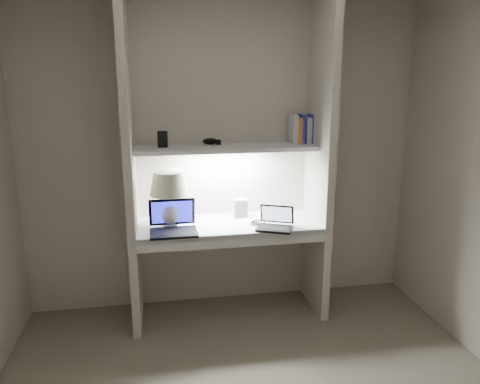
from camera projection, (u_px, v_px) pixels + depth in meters
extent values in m
cube|color=beige|center=(223.00, 157.00, 3.81)|extent=(3.20, 0.01, 2.50)
cube|color=beige|center=(130.00, 166.00, 3.43)|extent=(0.06, 0.55, 2.50)
cube|color=beige|center=(320.00, 160.00, 3.67)|extent=(0.06, 0.55, 2.50)
cube|color=white|center=(228.00, 225.00, 3.67)|extent=(1.40, 0.55, 0.04)
cube|color=silver|center=(234.00, 240.00, 3.43)|extent=(1.46, 0.03, 0.10)
cube|color=silver|center=(226.00, 148.00, 3.62)|extent=(1.40, 0.36, 0.03)
cube|color=white|center=(226.00, 151.00, 3.62)|extent=(0.60, 0.04, 0.02)
cylinder|color=white|center=(171.00, 225.00, 3.58)|extent=(0.11, 0.11, 0.02)
ellipsoid|color=white|center=(170.00, 213.00, 3.56)|extent=(0.15, 0.15, 0.18)
cylinder|color=white|center=(170.00, 199.00, 3.53)|extent=(0.02, 0.02, 0.08)
sphere|color=#FFD899|center=(169.00, 189.00, 3.51)|extent=(0.04, 0.04, 0.04)
cube|color=black|center=(174.00, 233.00, 3.42)|extent=(0.35, 0.25, 0.02)
cube|color=black|center=(174.00, 231.00, 3.42)|extent=(0.30, 0.17, 0.00)
cube|color=black|center=(172.00, 212.00, 3.53)|extent=(0.35, 0.07, 0.22)
cube|color=#191DD7|center=(172.00, 212.00, 3.53)|extent=(0.30, 0.05, 0.18)
cube|color=black|center=(274.00, 229.00, 3.51)|extent=(0.31, 0.27, 0.02)
cube|color=black|center=(274.00, 227.00, 3.51)|extent=(0.25, 0.20, 0.00)
cube|color=black|center=(277.00, 214.00, 3.60)|extent=(0.26, 0.15, 0.15)
cube|color=#CFE8FF|center=(277.00, 214.00, 3.59)|extent=(0.22, 0.13, 0.12)
cube|color=silver|center=(240.00, 208.00, 3.81)|extent=(0.11, 0.08, 0.15)
ellipsoid|color=black|center=(276.00, 218.00, 3.72)|extent=(0.11, 0.07, 0.04)
torus|color=black|center=(259.00, 222.00, 3.68)|extent=(0.13, 0.13, 0.01)
cube|color=gold|center=(167.00, 225.00, 3.62)|extent=(0.09, 0.09, 0.00)
cube|color=silver|center=(315.00, 130.00, 3.78)|extent=(0.03, 0.15, 0.20)
cube|color=#2E2AA9|center=(311.00, 128.00, 3.77)|extent=(0.04, 0.15, 0.23)
cube|color=beige|center=(307.00, 130.00, 3.77)|extent=(0.04, 0.15, 0.20)
cube|color=#282BB0|center=(301.00, 129.00, 3.76)|extent=(0.03, 0.15, 0.23)
cube|color=#C46C1B|center=(298.00, 130.00, 3.75)|extent=(0.03, 0.15, 0.20)
cube|color=silver|center=(293.00, 129.00, 3.74)|extent=(0.04, 0.15, 0.23)
cube|color=black|center=(163.00, 139.00, 3.54)|extent=(0.08, 0.06, 0.12)
ellipsoid|color=black|center=(210.00, 141.00, 3.68)|extent=(0.13, 0.10, 0.05)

